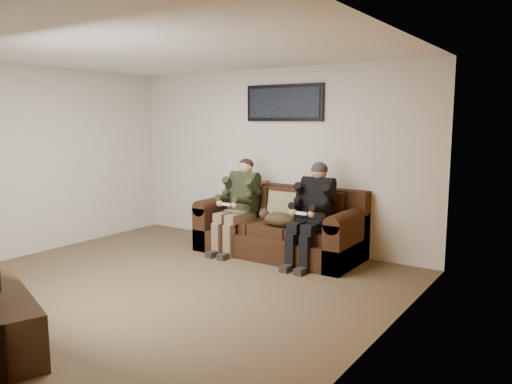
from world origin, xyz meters
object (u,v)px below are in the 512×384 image
Objects in this scene: person_right at (313,207)px; framed_poster at (284,103)px; person_left at (239,200)px; cat at (278,219)px; sofa at (281,229)px.

framed_poster is (-0.79, 0.58, 1.36)m from person_right.
person_left reaches higher than cat.
person_right is (0.59, -0.19, 0.39)m from sofa.
framed_poster is at bearing 115.28° from cat.
person_left is 1.99× the size of cat.
framed_poster is at bearing 143.83° from person_right.
cat is at bearing -67.82° from sofa.
cat is 1.71m from framed_poster.
cat is at bearing -7.45° from person_left.
sofa is 3.46× the size of cat.
person_left is 1.17m from person_right.
sofa is at bearing 112.18° from cat.
person_right is at bearing -17.98° from sofa.
person_left is 1.05× the size of framed_poster.
framed_poster is (0.39, 0.58, 1.36)m from person_left.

